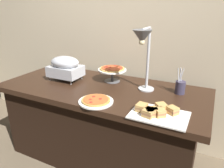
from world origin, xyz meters
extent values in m
plane|color=brown|center=(0.00, 0.00, 0.00)|extent=(8.00, 8.00, 0.00)
cube|color=#C6B593|center=(0.00, 0.50, 1.20)|extent=(4.40, 0.04, 2.40)
cube|color=black|center=(0.00, 0.00, 0.73)|extent=(1.90, 0.84, 0.05)
cube|color=black|center=(0.00, 0.00, 0.35)|extent=(1.75, 0.74, 0.71)
cylinder|color=#B7BABF|center=(-0.55, -0.06, 0.78)|extent=(0.01, 0.01, 0.04)
cylinder|color=#B7BABF|center=(-0.30, -0.06, 0.78)|extent=(0.01, 0.01, 0.04)
cylinder|color=#B7BABF|center=(-0.55, 0.12, 0.78)|extent=(0.01, 0.01, 0.04)
cylinder|color=#B7BABF|center=(-0.30, 0.12, 0.78)|extent=(0.01, 0.01, 0.04)
cube|color=#B7BABF|center=(-0.43, 0.03, 0.85)|extent=(0.32, 0.23, 0.10)
ellipsoid|color=#B7BABF|center=(-0.43, 0.03, 0.94)|extent=(0.30, 0.22, 0.12)
cylinder|color=#B7BABF|center=(0.39, 0.13, 0.77)|extent=(0.14, 0.14, 0.01)
cylinder|color=#B7BABF|center=(0.39, 0.13, 1.04)|extent=(0.02, 0.02, 0.53)
cylinder|color=#B7BABF|center=(0.39, 0.04, 1.30)|extent=(0.02, 0.19, 0.02)
cone|color=#595B60|center=(0.39, -0.05, 1.25)|extent=(0.15, 0.15, 0.10)
sphere|color=#F9EAB2|center=(0.39, -0.05, 1.21)|extent=(0.04, 0.04, 0.04)
cylinder|color=white|center=(0.12, -0.30, 0.77)|extent=(0.27, 0.27, 0.01)
cylinder|color=#C68E42|center=(0.12, -0.30, 0.78)|extent=(0.23, 0.23, 0.01)
cylinder|color=#C65628|center=(0.12, -0.30, 0.79)|extent=(0.20, 0.20, 0.00)
cylinder|color=maroon|center=(0.12, -0.37, 0.79)|extent=(0.02, 0.02, 0.00)
cylinder|color=maroon|center=(0.08, -0.27, 0.79)|extent=(0.02, 0.02, 0.00)
cylinder|color=maroon|center=(0.09, -0.33, 0.79)|extent=(0.02, 0.02, 0.00)
cylinder|color=maroon|center=(0.15, -0.29, 0.79)|extent=(0.02, 0.02, 0.00)
cylinder|color=#595B60|center=(0.02, 0.19, 0.82)|extent=(0.02, 0.02, 0.11)
cylinder|color=#595B60|center=(0.02, 0.19, 0.76)|extent=(0.15, 0.15, 0.01)
cylinder|color=white|center=(0.02, 0.19, 0.88)|extent=(0.28, 0.28, 0.01)
cylinder|color=#DBA856|center=(0.02, 0.19, 0.89)|extent=(0.24, 0.24, 0.01)
cylinder|color=#B74723|center=(0.02, 0.19, 0.90)|extent=(0.21, 0.21, 0.00)
cylinder|color=maroon|center=(-0.05, 0.20, 0.90)|extent=(0.02, 0.02, 0.00)
cylinder|color=maroon|center=(0.01, 0.26, 0.90)|extent=(0.02, 0.02, 0.00)
cylinder|color=maroon|center=(0.09, 0.22, 0.90)|extent=(0.02, 0.02, 0.00)
cylinder|color=maroon|center=(-0.05, 0.17, 0.90)|extent=(0.02, 0.02, 0.00)
cylinder|color=maroon|center=(-0.04, 0.18, 0.90)|extent=(0.02, 0.02, 0.00)
cylinder|color=maroon|center=(-0.01, 0.19, 0.90)|extent=(0.02, 0.02, 0.00)
cylinder|color=maroon|center=(0.02, 0.11, 0.90)|extent=(0.02, 0.02, 0.00)
cube|color=white|center=(0.62, -0.30, 0.77)|extent=(0.39, 0.27, 0.01)
cube|color=tan|center=(0.57, -0.31, 0.78)|extent=(0.09, 0.08, 0.02)
cube|color=#9E6642|center=(0.57, -0.31, 0.80)|extent=(0.09, 0.08, 0.01)
cube|color=tan|center=(0.57, -0.31, 0.81)|extent=(0.09, 0.08, 0.02)
cube|color=tan|center=(0.61, -0.23, 0.78)|extent=(0.10, 0.10, 0.02)
cube|color=#9E6642|center=(0.61, -0.23, 0.80)|extent=(0.10, 0.10, 0.01)
cube|color=tan|center=(0.61, -0.23, 0.81)|extent=(0.10, 0.10, 0.02)
cube|color=tan|center=(0.49, -0.29, 0.78)|extent=(0.08, 0.09, 0.02)
cube|color=#9E6642|center=(0.49, -0.29, 0.80)|extent=(0.08, 0.09, 0.01)
cube|color=tan|center=(0.49, -0.29, 0.81)|extent=(0.08, 0.09, 0.02)
cube|color=tan|center=(0.57, -0.34, 0.78)|extent=(0.09, 0.09, 0.02)
cube|color=#9E6642|center=(0.57, -0.34, 0.80)|extent=(0.09, 0.09, 0.01)
cube|color=tan|center=(0.57, -0.34, 0.81)|extent=(0.09, 0.09, 0.02)
cube|color=tan|center=(0.56, -0.35, 0.78)|extent=(0.08, 0.09, 0.02)
cube|color=#9E6642|center=(0.56, -0.35, 0.80)|extent=(0.08, 0.09, 0.01)
cube|color=tan|center=(0.56, -0.35, 0.81)|extent=(0.08, 0.09, 0.02)
cube|color=tan|center=(0.62, -0.31, 0.78)|extent=(0.09, 0.10, 0.02)
cube|color=#9E6642|center=(0.62, -0.31, 0.80)|extent=(0.09, 0.10, 0.01)
cube|color=tan|center=(0.62, -0.31, 0.81)|extent=(0.09, 0.10, 0.02)
cube|color=tan|center=(0.69, -0.24, 0.78)|extent=(0.09, 0.09, 0.02)
cube|color=#9E6642|center=(0.69, -0.24, 0.80)|extent=(0.09, 0.09, 0.01)
cube|color=tan|center=(0.69, -0.24, 0.81)|extent=(0.09, 0.09, 0.02)
cylinder|color=black|center=(-0.50, 0.25, 0.78)|extent=(0.07, 0.07, 0.04)
cylinder|color=#562D14|center=(-0.50, 0.25, 0.79)|extent=(0.05, 0.05, 0.01)
cylinder|color=#383347|center=(0.67, 0.17, 0.82)|extent=(0.08, 0.08, 0.11)
cylinder|color=#B7BABF|center=(0.67, 0.18, 0.89)|extent=(0.03, 0.01, 0.20)
cylinder|color=#B7BABF|center=(0.66, 0.17, 0.88)|extent=(0.03, 0.01, 0.18)
cylinder|color=#B7BABF|center=(0.65, 0.15, 0.89)|extent=(0.03, 0.02, 0.19)
cylinder|color=#B7BABF|center=(0.67, 0.17, 0.89)|extent=(0.04, 0.01, 0.19)
camera|label=1|loc=(0.90, -1.59, 1.47)|focal=33.90mm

